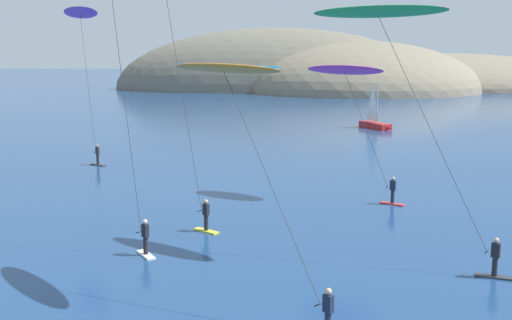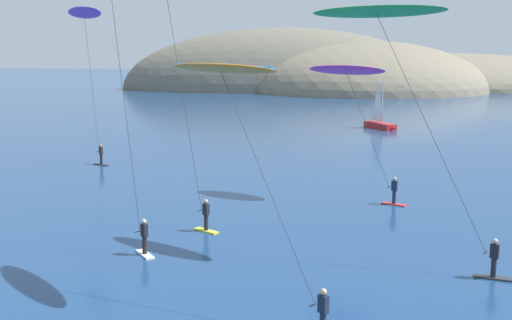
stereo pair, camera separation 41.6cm
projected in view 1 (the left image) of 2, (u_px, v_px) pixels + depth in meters
name	position (u px, v px, depth m)	size (l,w,h in m)	color
headland_island	(358.00, 89.00, 152.79)	(115.88, 65.11, 28.70)	#7A705B
sailboat_near	(377.00, 123.00, 76.26)	(3.74, 5.65, 5.70)	#B22323
kitesurfer_purple	(81.00, 23.00, 51.83)	(5.02, 5.35, 12.77)	#2D2D33
kitesurfer_cyan	(168.00, 7.00, 33.14)	(5.30, 4.69, 12.93)	yellow
kitesurfer_green	(386.00, 31.00, 27.67)	(8.56, 5.44, 11.24)	#2D2D33
kitesurfer_magenta	(348.00, 79.00, 39.41)	(6.33, 4.09, 8.45)	red
kitesurfer_orange	(232.00, 88.00, 23.30)	(7.01, 7.05, 8.89)	yellow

